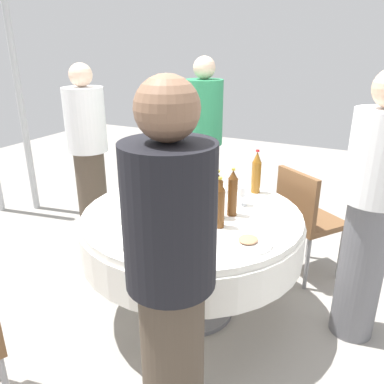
{
  "coord_description": "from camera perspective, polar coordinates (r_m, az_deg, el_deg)",
  "views": [
    {
      "loc": [
        1.97,
        0.99,
        1.72
      ],
      "look_at": [
        0.0,
        0.0,
        0.87
      ],
      "focal_mm": 36.06,
      "sensor_mm": 36.0,
      "label": 1
    }
  ],
  "objects": [
    {
      "name": "ground_plane",
      "position": [
        2.8,
        0.0,
        -16.93
      ],
      "size": [
        10.0,
        10.0,
        0.0
      ],
      "primitive_type": "plane",
      "color": "gray"
    },
    {
      "name": "dining_table",
      "position": [
        2.48,
        0.0,
        -6.07
      ],
      "size": [
        1.39,
        1.39,
        0.74
      ],
      "color": "white",
      "rests_on": "ground_plane"
    },
    {
      "name": "bottle_brown_front",
      "position": [
        2.33,
        6.01,
        -0.23
      ],
      "size": [
        0.06,
        0.06,
        0.3
      ],
      "color": "#593314",
      "rests_on": "dining_table"
    },
    {
      "name": "bottle_brown_north",
      "position": [
        2.17,
        4.08,
        -1.81
      ],
      "size": [
        0.06,
        0.06,
        0.3
      ],
      "color": "#593314",
      "rests_on": "dining_table"
    },
    {
      "name": "bottle_amber_near",
      "position": [
        2.71,
        9.49,
        2.8
      ],
      "size": [
        0.06,
        0.06,
        0.31
      ],
      "color": "#8C5619",
      "rests_on": "dining_table"
    },
    {
      "name": "bottle_amber_inner",
      "position": [
        2.69,
        -2.21,
        2.28
      ],
      "size": [
        0.07,
        0.07,
        0.25
      ],
      "color": "#8C5619",
      "rests_on": "dining_table"
    },
    {
      "name": "bottle_brown_right",
      "position": [
        2.28,
        3.72,
        -0.56
      ],
      "size": [
        0.07,
        0.07,
        0.3
      ],
      "color": "#593314",
      "rests_on": "dining_table"
    },
    {
      "name": "bottle_amber_outer",
      "position": [
        2.32,
        0.39,
        -0.19
      ],
      "size": [
        0.07,
        0.07,
        0.3
      ],
      "color": "#8C5619",
      "rests_on": "dining_table"
    },
    {
      "name": "wine_glass_inner",
      "position": [
        2.73,
        -7.45,
        2.22
      ],
      "size": [
        0.06,
        0.06,
        0.15
      ],
      "color": "white",
      "rests_on": "dining_table"
    },
    {
      "name": "wine_glass_right",
      "position": [
        2.53,
        -0.96,
        0.61
      ],
      "size": [
        0.06,
        0.06,
        0.14
      ],
      "color": "white",
      "rests_on": "dining_table"
    },
    {
      "name": "wine_glass_outer",
      "position": [
        2.5,
        7.51,
        -0.02
      ],
      "size": [
        0.07,
        0.07,
        0.13
      ],
      "color": "white",
      "rests_on": "dining_table"
    },
    {
      "name": "wine_glass_south",
      "position": [
        2.5,
        -5.08,
        0.56
      ],
      "size": [
        0.06,
        0.06,
        0.15
      ],
      "color": "white",
      "rests_on": "dining_table"
    },
    {
      "name": "wine_glass_left",
      "position": [
        2.7,
        4.26,
        2.08
      ],
      "size": [
        0.07,
        0.07,
        0.14
      ],
      "color": "white",
      "rests_on": "dining_table"
    },
    {
      "name": "plate_left",
      "position": [
        2.39,
        -9.82,
        -3.33
      ],
      "size": [
        0.26,
        0.26,
        0.02
      ],
      "color": "white",
      "rests_on": "dining_table"
    },
    {
      "name": "plate_far",
      "position": [
        2.1,
        -0.04,
        -6.55
      ],
      "size": [
        0.25,
        0.25,
        0.02
      ],
      "color": "white",
      "rests_on": "dining_table"
    },
    {
      "name": "plate_rear",
      "position": [
        2.06,
        8.29,
        -7.3
      ],
      "size": [
        0.26,
        0.26,
        0.04
      ],
      "color": "white",
      "rests_on": "dining_table"
    },
    {
      "name": "plate_west",
      "position": [
        2.11,
        -9.8,
        -6.77
      ],
      "size": [
        0.24,
        0.24,
        0.02
      ],
      "color": "white",
      "rests_on": "dining_table"
    },
    {
      "name": "spoon_north",
      "position": [
        2.54,
        12.15,
        -2.05
      ],
      "size": [
        0.16,
        0.11,
        0.0
      ],
      "primitive_type": "cube",
      "rotation": [
        0.0,
        0.0,
        2.6
      ],
      "color": "silver",
      "rests_on": "dining_table"
    },
    {
      "name": "folded_napkin",
      "position": [
        2.34,
        -3.32,
        -3.45
      ],
      "size": [
        0.22,
        0.22,
        0.02
      ],
      "primitive_type": "cube",
      "rotation": [
        0.0,
        0.0,
        0.43
      ],
      "color": "white",
      "rests_on": "dining_table"
    },
    {
      "name": "person_front",
      "position": [
        3.47,
        -15.06,
        5.41
      ],
      "size": [
        0.34,
        0.34,
        1.58
      ],
      "rotation": [
        0.0,
        0.0,
        2.75
      ],
      "color": "#4C3F33",
      "rests_on": "ground_plane"
    },
    {
      "name": "person_north",
      "position": [
        3.59,
        1.71,
        7.03
      ],
      "size": [
        0.34,
        0.34,
        1.63
      ],
      "rotation": [
        0.0,
        0.0,
        1.95
      ],
      "color": "slate",
      "rests_on": "ground_plane"
    },
    {
      "name": "person_near",
      "position": [
        2.41,
        25.01,
        -2.33
      ],
      "size": [
        0.34,
        0.34,
        1.62
      ],
      "rotation": [
        0.0,
        0.0,
        0.26
      ],
      "color": "slate",
      "rests_on": "ground_plane"
    },
    {
      "name": "person_inner",
      "position": [
        1.51,
        -3.11,
        -13.61
      ],
      "size": [
        0.34,
        0.34,
        1.64
      ],
      "rotation": [
        0.0,
        0.0,
        -1.19
      ],
      "color": "#4C3F33",
      "rests_on": "ground_plane"
    },
    {
      "name": "chair_south",
      "position": [
        3.02,
        16.32,
        -3.29
      ],
      "size": [
        0.56,
        0.56,
        0.87
      ],
      "rotation": [
        0.0,
        0.0,
        0.94
      ],
      "color": "brown",
      "rests_on": "ground_plane"
    },
    {
      "name": "tent_pole_main",
      "position": [
        4.38,
        -24.1,
        12.43
      ],
      "size": [
        0.07,
        0.07,
        2.39
      ],
      "primitive_type": "cylinder",
      "color": "#B2B5B7",
      "rests_on": "ground_plane"
    }
  ]
}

